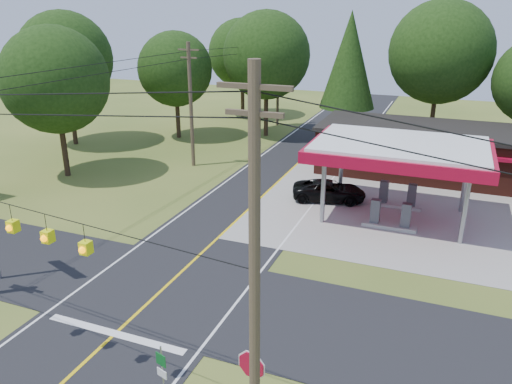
% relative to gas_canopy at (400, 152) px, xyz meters
% --- Properties ---
extents(ground, '(120.00, 120.00, 0.00)m').
position_rel_gas_canopy_xyz_m(ground, '(-9.00, -13.00, -4.27)').
color(ground, '#465C20').
rests_on(ground, ground).
extents(main_highway, '(8.00, 120.00, 0.02)m').
position_rel_gas_canopy_xyz_m(main_highway, '(-9.00, -13.00, -4.26)').
color(main_highway, black).
rests_on(main_highway, ground).
extents(cross_road, '(70.00, 7.00, 0.02)m').
position_rel_gas_canopy_xyz_m(cross_road, '(-9.00, -13.00, -4.25)').
color(cross_road, black).
rests_on(cross_road, ground).
extents(lane_center_yellow, '(0.15, 110.00, 0.00)m').
position_rel_gas_canopy_xyz_m(lane_center_yellow, '(-9.00, -13.00, -4.24)').
color(lane_center_yellow, yellow).
rests_on(lane_center_yellow, main_highway).
extents(gas_canopy, '(10.60, 7.40, 4.88)m').
position_rel_gas_canopy_xyz_m(gas_canopy, '(0.00, 0.00, 0.00)').
color(gas_canopy, gray).
rests_on(gas_canopy, ground).
extents(convenience_store, '(16.40, 7.55, 3.80)m').
position_rel_gas_canopy_xyz_m(convenience_store, '(1.00, 9.98, -2.35)').
color(convenience_store, '#4E1E16').
rests_on(convenience_store, ground).
extents(utility_pole_near_right, '(1.80, 0.30, 11.50)m').
position_rel_gas_canopy_xyz_m(utility_pole_near_right, '(-1.50, -20.00, 1.69)').
color(utility_pole_near_right, '#473828').
rests_on(utility_pole_near_right, ground).
extents(utility_pole_far_left, '(1.80, 0.30, 10.00)m').
position_rel_gas_canopy_xyz_m(utility_pole_far_left, '(-17.00, 5.00, 0.93)').
color(utility_pole_far_left, '#473828').
rests_on(utility_pole_far_left, ground).
extents(utility_pole_north, '(0.30, 0.30, 9.50)m').
position_rel_gas_canopy_xyz_m(utility_pole_north, '(-15.50, 22.00, 0.48)').
color(utility_pole_north, '#473828').
rests_on(utility_pole_north, ground).
extents(overhead_beacons, '(17.04, 2.04, 1.03)m').
position_rel_gas_canopy_xyz_m(overhead_beacons, '(-10.00, -19.00, 1.95)').
color(overhead_beacons, black).
rests_on(overhead_beacons, ground).
extents(treeline_backdrop, '(70.27, 51.59, 13.30)m').
position_rel_gas_canopy_xyz_m(treeline_backdrop, '(-8.18, 11.01, 3.22)').
color(treeline_backdrop, '#332316').
rests_on(treeline_backdrop, ground).
extents(suv_car, '(5.93, 5.93, 1.38)m').
position_rel_gas_canopy_xyz_m(suv_car, '(-4.50, 1.31, -3.58)').
color(suv_car, black).
rests_on(suv_car, ground).
extents(octagonal_stop_sign, '(0.99, 0.24, 2.94)m').
position_rel_gas_canopy_xyz_m(octagonal_stop_sign, '(-2.00, -19.01, -2.05)').
color(octagonal_stop_sign, gray).
rests_on(octagonal_stop_sign, ground).
extents(route_sign_post, '(0.44, 0.16, 2.20)m').
position_rel_gas_canopy_xyz_m(route_sign_post, '(-5.20, -19.02, -2.96)').
color(route_sign_post, gray).
rests_on(route_sign_post, ground).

